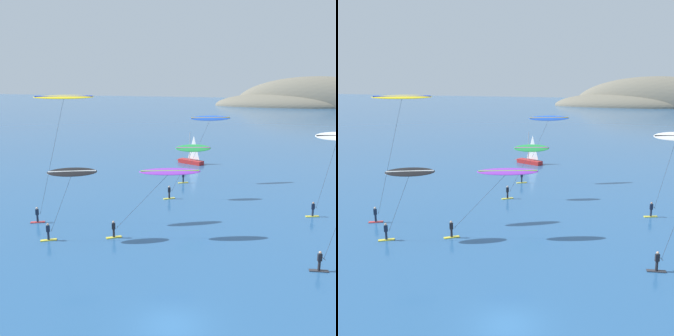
% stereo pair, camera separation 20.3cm
% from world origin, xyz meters
% --- Properties ---
extents(ground_plane, '(600.00, 600.00, 0.00)m').
position_xyz_m(ground_plane, '(0.00, 0.00, 0.00)').
color(ground_plane, '#285689').
extents(headland_island, '(96.67, 32.34, 31.51)m').
position_xyz_m(headland_island, '(3.72, 213.83, 0.00)').
color(headland_island, '#6B6656').
rests_on(headland_island, ground).
extents(sailboat_near, '(5.84, 3.14, 5.70)m').
position_xyz_m(sailboat_near, '(-12.94, 49.09, 0.64)').
color(sailboat_near, '#B22323').
rests_on(sailboat_near, ground).
extents(kitesurfer_yellow, '(6.64, 4.21, 13.48)m').
position_xyz_m(kitesurfer_yellow, '(-16.85, 15.01, 12.20)').
color(kitesurfer_yellow, red).
rests_on(kitesurfer_yellow, ground).
extents(kitesurfer_green, '(5.78, 3.11, 7.00)m').
position_xyz_m(kitesurfer_green, '(-6.65, 27.56, 5.95)').
color(kitesurfer_green, yellow).
rests_on(kitesurfer_green, ground).
extents(kitesurfer_blue, '(7.11, 4.23, 9.85)m').
position_xyz_m(kitesurfer_blue, '(-6.68, 36.67, 8.71)').
color(kitesurfer_blue, yellow).
rests_on(kitesurfer_blue, ground).
extents(kitesurfer_purple, '(8.71, 4.31, 6.81)m').
position_xyz_m(kitesurfer_purple, '(-5.28, 14.04, 6.05)').
color(kitesurfer_purple, yellow).
rests_on(kitesurfer_purple, ground).
extents(kitesurfer_black, '(5.36, 3.39, 6.97)m').
position_xyz_m(kitesurfer_black, '(-13.45, 10.56, 6.10)').
color(kitesurfer_black, yellow).
rests_on(kitesurfer_black, ground).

